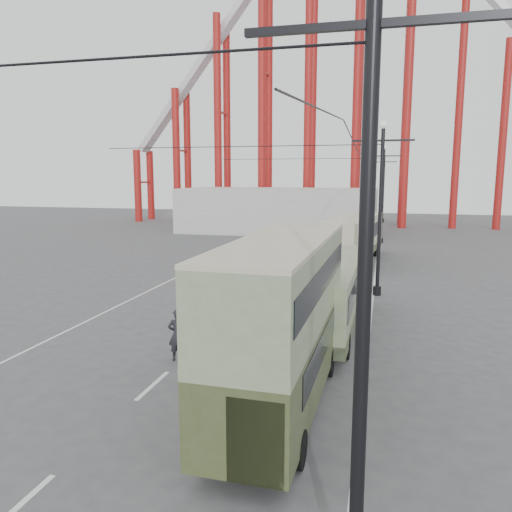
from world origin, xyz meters
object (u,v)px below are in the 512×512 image
(single_decker_green, at_px, (329,290))
(single_decker_cream, at_px, (354,236))
(lamp_post_near, at_px, (372,63))
(double_decker_bus, at_px, (283,314))
(pedestrian, at_px, (178,335))

(single_decker_green, relative_size, single_decker_cream, 0.93)
(lamp_post_near, xyz_separation_m, double_decker_bus, (-2.39, 6.63, -5.15))
(lamp_post_near, bearing_deg, double_decker_bus, 109.87)
(single_decker_green, bearing_deg, pedestrian, -132.15)
(pedestrian, bearing_deg, single_decker_green, -157.75)
(pedestrian, bearing_deg, double_decker_bus, 123.95)
(single_decker_green, height_order, pedestrian, single_decker_green)
(single_decker_green, bearing_deg, double_decker_bus, -92.63)
(single_decker_cream, bearing_deg, lamp_post_near, -79.63)
(lamp_post_near, xyz_separation_m, pedestrian, (-6.69, 9.23, -6.92))
(double_decker_bus, relative_size, single_decker_green, 0.87)
(double_decker_bus, bearing_deg, single_decker_cream, 89.99)
(lamp_post_near, distance_m, pedestrian, 13.34)
(lamp_post_near, xyz_separation_m, single_decker_green, (-1.94, 14.34, -6.20))
(single_decker_green, bearing_deg, single_decker_cream, 90.76)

